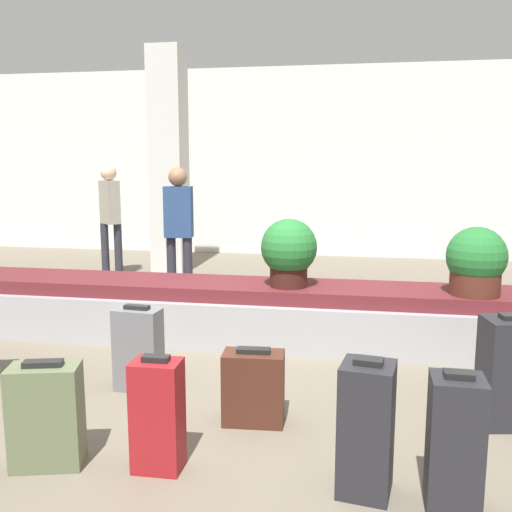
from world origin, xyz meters
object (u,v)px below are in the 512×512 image
suitcase_4 (158,415)px  traveler_1 (179,223)px  potted_plant_0 (289,251)px  pillar (169,163)px  traveler_0 (110,211)px  potted_plant_1 (476,262)px  suitcase_2 (455,444)px  suitcase_3 (138,349)px  suitcase_5 (253,387)px  suitcase_1 (46,416)px  suitcase_6 (366,428)px

suitcase_4 → traveler_1: bearing=104.9°
potted_plant_0 → pillar: bearing=125.0°
traveler_0 → traveler_1: (1.38, -1.15, -0.02)m
traveler_1 → potted_plant_1: bearing=146.7°
suitcase_2 → potted_plant_1: size_ratio=1.20×
suitcase_3 → suitcase_4: (0.50, -0.99, 0.00)m
pillar → potted_plant_0: bearing=-55.0°
suitcase_2 → potted_plant_1: bearing=78.9°
suitcase_5 → suitcase_3: bearing=153.6°
suitcase_3 → traveler_1: bearing=106.5°
potted_plant_1 → traveler_0: bearing=148.9°
suitcase_4 → suitcase_5: 0.74m
suitcase_2 → traveler_0: (-3.91, 4.91, 0.60)m
suitcase_2 → suitcase_5: bearing=147.4°
suitcase_5 → traveler_0: (-2.83, 4.19, 0.70)m
pillar → suitcase_3: size_ratio=5.14×
suitcase_1 → suitcase_4: 0.60m
potted_plant_1 → suitcase_5: bearing=-135.6°
suitcase_3 → traveler_0: traveler_0 is taller
suitcase_1 → traveler_1: traveler_1 is taller
suitcase_6 → traveler_1: 4.30m
suitcase_1 → traveler_0: 5.26m
traveler_1 → suitcase_2: bearing=117.0°
traveler_1 → suitcase_6: bearing=113.1°
potted_plant_1 → traveler_1: size_ratio=0.36×
suitcase_2 → suitcase_1: bearing=-179.5°
suitcase_1 → suitcase_2: 2.07m
suitcase_1 → suitcase_5: size_ratio=1.21×
suitcase_4 → traveler_1: 3.86m
pillar → suitcase_1: bearing=-78.3°
suitcase_1 → potted_plant_0: 2.56m
suitcase_5 → potted_plant_0: bearing=85.1°
suitcase_1 → traveler_1: (-0.46, 3.74, 0.63)m
suitcase_3 → traveler_1: (-0.55, 2.67, 0.61)m
suitcase_3 → suitcase_5: 0.98m
suitcase_3 → traveler_0: bearing=121.6°
suitcase_4 → traveler_0: bearing=115.7°
suitcase_3 → traveler_1: 2.79m
potted_plant_0 → suitcase_2: bearing=-65.3°
pillar → traveler_1: size_ratio=2.06×
suitcase_6 → potted_plant_0: potted_plant_0 is taller
suitcase_3 → suitcase_4: size_ratio=0.99×
suitcase_2 → potted_plant_1: potted_plant_1 is taller
traveler_0 → suitcase_6: bearing=-12.4°
suitcase_6 → potted_plant_1: bearing=76.7°
suitcase_1 → traveler_1: size_ratio=0.38×
suitcase_2 → traveler_1: traveler_1 is taller
suitcase_3 → traveler_0: (-1.93, 3.82, 0.63)m
suitcase_1 → potted_plant_0: potted_plant_0 is taller
pillar → suitcase_2: size_ratio=4.72×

